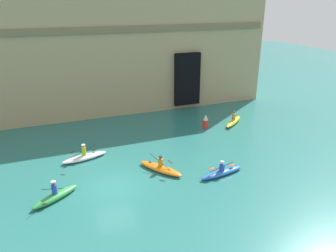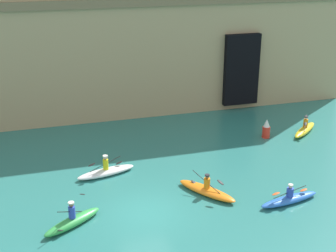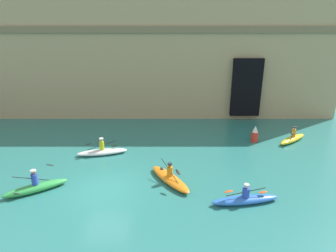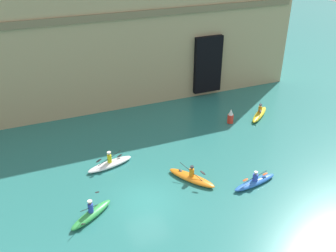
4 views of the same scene
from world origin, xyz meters
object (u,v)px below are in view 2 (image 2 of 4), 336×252
at_px(kayak_green, 73,221).
at_px(marker_buoy, 266,129).
at_px(kayak_white, 106,171).
at_px(kayak_yellow, 305,129).
at_px(kayak_blue, 289,199).
at_px(kayak_orange, 207,190).

height_order(kayak_green, marker_buoy, kayak_green).
bearing_deg(kayak_white, marker_buoy, -0.92).
bearing_deg(kayak_yellow, kayak_green, 164.57).
height_order(kayak_blue, kayak_yellow, kayak_yellow).
bearing_deg(kayak_green, kayak_yellow, -9.33).
relative_size(kayak_yellow, marker_buoy, 2.37).
bearing_deg(marker_buoy, kayak_blue, -110.18).
relative_size(kayak_orange, kayak_green, 1.13).
bearing_deg(kayak_yellow, kayak_white, 151.10).
distance_m(kayak_orange, marker_buoy, 9.03).
bearing_deg(kayak_blue, kayak_white, -43.44).
bearing_deg(kayak_green, marker_buoy, -4.95).
bearing_deg(kayak_green, kayak_orange, -24.39).
bearing_deg(kayak_blue, kayak_yellow, -135.24).
distance_m(kayak_white, kayak_blue, 10.05).
relative_size(kayak_green, kayak_yellow, 0.97).
xyz_separation_m(kayak_orange, kayak_yellow, (9.63, 6.12, 0.03)).
relative_size(kayak_blue, kayak_green, 1.15).
bearing_deg(kayak_orange, kayak_white, -160.97).
xyz_separation_m(kayak_blue, kayak_green, (-10.62, 1.02, 0.04)).
height_order(kayak_orange, marker_buoy, marker_buoy).
xyz_separation_m(kayak_blue, kayak_yellow, (5.98, 8.15, 0.03)).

